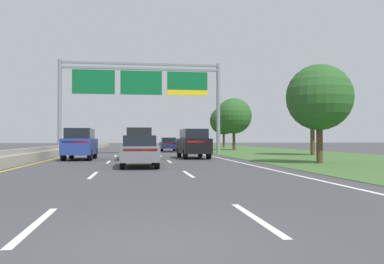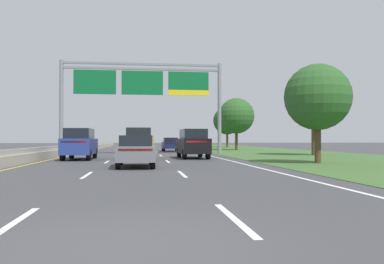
% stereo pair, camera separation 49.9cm
% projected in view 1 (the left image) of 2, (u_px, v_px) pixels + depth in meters
% --- Properties ---
extents(ground_plane, '(220.00, 220.00, 0.00)m').
position_uv_depth(ground_plane, '(138.00, 153.00, 39.91)').
color(ground_plane, '#3D3D3F').
extents(lane_striping, '(11.96, 106.00, 0.01)m').
position_uv_depth(lane_striping, '(138.00, 153.00, 39.45)').
color(lane_striping, white).
rests_on(lane_striping, ground).
extents(grass_verge_right, '(14.00, 110.00, 0.02)m').
position_uv_depth(grass_verge_right, '(272.00, 152.00, 41.87)').
color(grass_verge_right, '#3D602D').
rests_on(grass_verge_right, ground).
extents(median_barrier_concrete, '(0.60, 110.00, 0.85)m').
position_uv_depth(median_barrier_concrete, '(69.00, 150.00, 38.98)').
color(median_barrier_concrete, '#A8A399').
rests_on(median_barrier_concrete, ground).
extents(overhead_sign_gantry, '(15.06, 0.42, 8.66)m').
position_uv_depth(overhead_sign_gantry, '(141.00, 88.00, 37.30)').
color(overhead_sign_gantry, gray).
rests_on(overhead_sign_gantry, ground).
extents(pickup_truck_gold, '(2.03, 5.41, 2.20)m').
position_uv_depth(pickup_truck_gold, '(139.00, 144.00, 27.79)').
color(pickup_truck_gold, '#A38438').
rests_on(pickup_truck_gold, ground).
extents(car_navy_right_lane_sedan, '(1.82, 4.40, 1.57)m').
position_uv_depth(car_navy_right_lane_sedan, '(168.00, 144.00, 46.15)').
color(car_navy_right_lane_sedan, '#161E47').
rests_on(car_navy_right_lane_sedan, ground).
extents(car_black_right_lane_suv, '(2.01, 4.74, 2.11)m').
position_uv_depth(car_black_right_lane_suv, '(193.00, 143.00, 29.09)').
color(car_black_right_lane_suv, black).
rests_on(car_black_right_lane_suv, ground).
extents(car_darkgreen_centre_lane_sedan, '(1.83, 4.40, 1.57)m').
position_uv_depth(car_darkgreen_centre_lane_sedan, '(139.00, 144.00, 43.54)').
color(car_darkgreen_centre_lane_sedan, '#193D23').
rests_on(car_darkgreen_centre_lane_sedan, ground).
extents(car_blue_left_lane_suv, '(1.93, 4.71, 2.11)m').
position_uv_depth(car_blue_left_lane_suv, '(80.00, 143.00, 27.13)').
color(car_blue_left_lane_suv, navy).
rests_on(car_blue_left_lane_suv, ground).
extents(car_grey_centre_lane_sedan, '(1.85, 4.41, 1.57)m').
position_uv_depth(car_grey_centre_lane_sedan, '(139.00, 151.00, 19.98)').
color(car_grey_centre_lane_sedan, slate).
rests_on(car_grey_centre_lane_sedan, ground).
extents(roadside_tree_near, '(3.79, 3.79, 5.69)m').
position_uv_depth(roadside_tree_near, '(319.00, 97.00, 22.92)').
color(roadside_tree_near, '#4C3823').
rests_on(roadside_tree_near, ground).
extents(roadside_tree_mid, '(4.43, 4.43, 7.11)m').
position_uv_depth(roadside_tree_mid, '(312.00, 99.00, 34.40)').
color(roadside_tree_mid, '#4C3823').
rests_on(roadside_tree_mid, ground).
extents(roadside_tree_far, '(4.55, 4.55, 6.63)m').
position_uv_depth(roadside_tree_far, '(234.00, 116.00, 50.99)').
color(roadside_tree_far, '#4C3823').
rests_on(roadside_tree_far, ground).
extents(roadside_tree_distant, '(4.71, 4.71, 6.88)m').
position_uv_depth(roadside_tree_distant, '(224.00, 121.00, 67.49)').
color(roadside_tree_distant, '#4C3823').
rests_on(roadside_tree_distant, ground).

